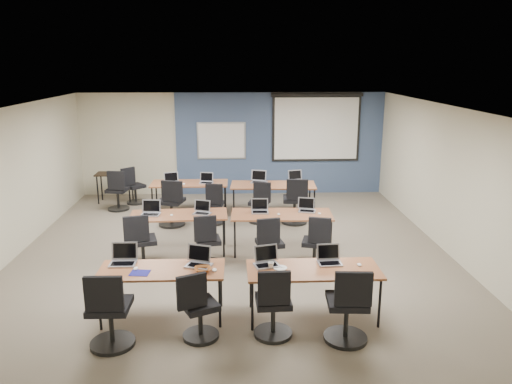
{
  "coord_description": "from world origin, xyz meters",
  "views": [
    {
      "loc": [
        0.04,
        -8.64,
        3.49
      ],
      "look_at": [
        0.44,
        0.4,
        1.1
      ],
      "focal_mm": 35.0,
      "sensor_mm": 36.0,
      "label": 1
    }
  ],
  "objects_px": {
    "laptop_3": "(329,259)",
    "task_chair_8": "(172,207)",
    "laptop_4": "(151,211)",
    "projector_screen": "(316,124)",
    "laptop_1": "(199,261)",
    "laptop_10": "(259,179)",
    "training_table_mid_left": "(179,217)",
    "laptop_5": "(202,210)",
    "utility_table": "(114,177)",
    "training_table_front_right": "(313,272)",
    "spare_chair_b": "(118,194)",
    "task_chair_3": "(348,311)",
    "task_chair_9": "(214,207)",
    "training_table_back_left": "(189,185)",
    "task_chair_1": "(198,312)",
    "task_chair_0": "(109,316)",
    "training_table_mid_right": "(282,216)",
    "training_table_front_left": "(162,272)",
    "whiteboard": "(221,141)",
    "laptop_9": "(206,180)",
    "task_chair_2": "(273,309)",
    "task_chair_10": "(260,206)",
    "laptop_11": "(295,179)",
    "training_table_back_right": "(273,186)",
    "task_chair_6": "(269,248)",
    "laptop_0": "(123,259)",
    "task_chair_5": "(207,245)",
    "laptop_8": "(171,181)",
    "laptop_6": "(260,209)",
    "task_chair_7": "(316,247)",
    "spare_chair_a": "(133,189)",
    "laptop_7": "(307,208)",
    "task_chair_11": "(295,205)"
  },
  "relations": [
    {
      "from": "laptop_3",
      "to": "task_chair_8",
      "type": "bearing_deg",
      "value": 121.13
    },
    {
      "from": "laptop_4",
      "to": "projector_screen",
      "type": "bearing_deg",
      "value": 52.44
    },
    {
      "from": "laptop_1",
      "to": "laptop_10",
      "type": "bearing_deg",
      "value": 97.29
    },
    {
      "from": "training_table_mid_left",
      "to": "laptop_5",
      "type": "relative_size",
      "value": 5.76
    },
    {
      "from": "laptop_1",
      "to": "utility_table",
      "type": "bearing_deg",
      "value": 132.96
    },
    {
      "from": "training_table_front_right",
      "to": "spare_chair_b",
      "type": "bearing_deg",
      "value": 125.63
    },
    {
      "from": "task_chair_3",
      "to": "task_chair_9",
      "type": "relative_size",
      "value": 1.1
    },
    {
      "from": "training_table_back_left",
      "to": "task_chair_1",
      "type": "distance_m",
      "value": 5.64
    },
    {
      "from": "laptop_3",
      "to": "laptop_5",
      "type": "bearing_deg",
      "value": 125.03
    },
    {
      "from": "task_chair_0",
      "to": "task_chair_8",
      "type": "bearing_deg",
      "value": 88.61
    },
    {
      "from": "training_table_mid_right",
      "to": "laptop_5",
      "type": "bearing_deg",
      "value": 178.93
    },
    {
      "from": "training_table_front_left",
      "to": "training_table_mid_left",
      "type": "xyz_separation_m",
      "value": [
        -0.03,
        2.53,
        0.0
      ]
    },
    {
      "from": "whiteboard",
      "to": "laptop_10",
      "type": "bearing_deg",
      "value": -62.06
    },
    {
      "from": "task_chair_0",
      "to": "laptop_9",
      "type": "bearing_deg",
      "value": 81.9
    },
    {
      "from": "laptop_3",
      "to": "task_chair_8",
      "type": "relative_size",
      "value": 0.31
    },
    {
      "from": "whiteboard",
      "to": "training_table_front_left",
      "type": "height_order",
      "value": "whiteboard"
    },
    {
      "from": "training_table_back_left",
      "to": "task_chair_8",
      "type": "distance_m",
      "value": 1.04
    },
    {
      "from": "task_chair_2",
      "to": "laptop_5",
      "type": "relative_size",
      "value": 3.18
    },
    {
      "from": "task_chair_3",
      "to": "task_chair_10",
      "type": "xyz_separation_m",
      "value": [
        -0.86,
        4.91,
        -0.04
      ]
    },
    {
      "from": "task_chair_9",
      "to": "laptop_11",
      "type": "relative_size",
      "value": 2.81
    },
    {
      "from": "training_table_front_right",
      "to": "training_table_back_right",
      "type": "height_order",
      "value": "same"
    },
    {
      "from": "training_table_mid_right",
      "to": "task_chair_6",
      "type": "relative_size",
      "value": 1.93
    },
    {
      "from": "laptop_0",
      "to": "whiteboard",
      "type": "bearing_deg",
      "value": 79.51
    },
    {
      "from": "task_chair_0",
      "to": "task_chair_9",
      "type": "bearing_deg",
      "value": 78.12
    },
    {
      "from": "laptop_9",
      "to": "task_chair_10",
      "type": "bearing_deg",
      "value": -22.26
    },
    {
      "from": "task_chair_5",
      "to": "spare_chair_b",
      "type": "xyz_separation_m",
      "value": [
        -2.32,
        3.48,
        0.02
      ]
    },
    {
      "from": "laptop_8",
      "to": "utility_table",
      "type": "height_order",
      "value": "laptop_8"
    },
    {
      "from": "training_table_front_right",
      "to": "task_chair_1",
      "type": "distance_m",
      "value": 1.66
    },
    {
      "from": "laptop_6",
      "to": "laptop_9",
      "type": "relative_size",
      "value": 1.03
    },
    {
      "from": "training_table_front_left",
      "to": "task_chair_7",
      "type": "height_order",
      "value": "task_chair_7"
    },
    {
      "from": "task_chair_0",
      "to": "task_chair_8",
      "type": "height_order",
      "value": "task_chair_8"
    },
    {
      "from": "training_table_front_right",
      "to": "laptop_4",
      "type": "xyz_separation_m",
      "value": [
        -2.63,
        2.61,
        0.11
      ]
    },
    {
      "from": "task_chair_8",
      "to": "laptop_3",
      "type": "bearing_deg",
      "value": -39.98
    },
    {
      "from": "task_chair_0",
      "to": "laptop_11",
      "type": "xyz_separation_m",
      "value": [
        3.0,
        5.77,
        0.36
      ]
    },
    {
      "from": "task_chair_3",
      "to": "task_chair_7",
      "type": "relative_size",
      "value": 1.09
    },
    {
      "from": "projector_screen",
      "to": "spare_chair_a",
      "type": "bearing_deg",
      "value": -169.88
    },
    {
      "from": "task_chair_2",
      "to": "laptop_11",
      "type": "distance_m",
      "value": 5.71
    },
    {
      "from": "laptop_7",
      "to": "task_chair_9",
      "type": "height_order",
      "value": "laptop_7"
    },
    {
      "from": "task_chair_7",
      "to": "laptop_3",
      "type": "bearing_deg",
      "value": -78.1
    },
    {
      "from": "laptop_0",
      "to": "laptop_7",
      "type": "xyz_separation_m",
      "value": [
        2.94,
        2.39,
        -0.01
      ]
    },
    {
      "from": "projector_screen",
      "to": "laptop_8",
      "type": "xyz_separation_m",
      "value": [
        -3.65,
        -1.72,
        -1.09
      ]
    },
    {
      "from": "task_chair_8",
      "to": "spare_chair_b",
      "type": "xyz_separation_m",
      "value": [
        -1.43,
        1.24,
        -0.03
      ]
    },
    {
      "from": "laptop_3",
      "to": "laptop_10",
      "type": "relative_size",
      "value": 0.91
    },
    {
      "from": "laptop_8",
      "to": "training_table_mid_left",
      "type": "bearing_deg",
      "value": -96.89
    },
    {
      "from": "projector_screen",
      "to": "laptop_7",
      "type": "xyz_separation_m",
      "value": [
        -0.8,
        -4.04,
        -1.1
      ]
    },
    {
      "from": "task_chair_9",
      "to": "task_chair_11",
      "type": "bearing_deg",
      "value": 8.52
    },
    {
      "from": "laptop_4",
      "to": "task_chair_7",
      "type": "bearing_deg",
      "value": -12.62
    },
    {
      "from": "task_chair_9",
      "to": "task_chair_2",
      "type": "bearing_deg",
      "value": -69.23
    },
    {
      "from": "laptop_8",
      "to": "spare_chair_a",
      "type": "distance_m",
      "value": 1.43
    },
    {
      "from": "projector_screen",
      "to": "task_chair_1",
      "type": "distance_m",
      "value": 7.88
    }
  ]
}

